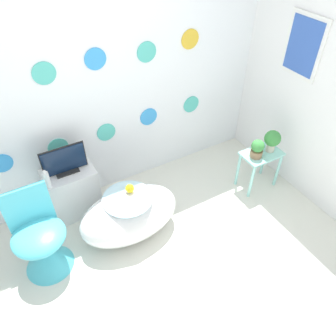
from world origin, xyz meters
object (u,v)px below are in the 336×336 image
at_px(bathtub, 129,215).
at_px(vase, 47,180).
at_px(chair, 43,246).
at_px(potted_plant_left, 257,149).
at_px(tv, 64,161).
at_px(potted_plant_right, 272,140).

relative_size(bathtub, vase, 5.18).
relative_size(chair, vase, 4.36).
bearing_deg(vase, bathtub, -36.26).
bearing_deg(potted_plant_left, bathtub, 176.03).
bearing_deg(tv, potted_plant_left, -19.53).
bearing_deg(chair, bathtub, -1.90).
height_order(tv, vase, tv).
bearing_deg(tv, potted_plant_right, -17.80).
distance_m(chair, vase, 0.60).
distance_m(bathtub, tv, 0.82).
bearing_deg(bathtub, vase, 143.74).
height_order(bathtub, potted_plant_left, potted_plant_left).
xyz_separation_m(tv, potted_plant_right, (2.08, -0.67, -0.07)).
xyz_separation_m(tv, potted_plant_left, (1.88, -0.67, -0.11)).
bearing_deg(vase, potted_plant_left, -14.68).
bearing_deg(chair, vase, 61.30).
bearing_deg(potted_plant_left, tv, 160.47).
height_order(chair, potted_plant_right, chair).
bearing_deg(vase, potted_plant_right, -13.48).
relative_size(bathtub, tv, 2.34).
bearing_deg(chair, tv, 50.60).
bearing_deg(bathtub, potted_plant_left, -3.97).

